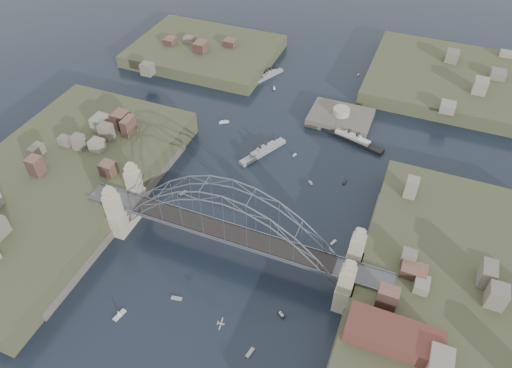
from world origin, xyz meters
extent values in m
plane|color=black|center=(0.00, 0.00, 0.00)|extent=(500.00, 500.00, 0.00)
cube|color=#4C4C4F|center=(0.00, 0.00, 8.00)|extent=(84.00, 6.00, 0.70)
cube|color=slate|center=(0.00, -3.00, 8.55)|extent=(84.00, 0.25, 0.50)
cube|color=slate|center=(0.00, 3.00, 8.55)|extent=(84.00, 0.25, 0.50)
cube|color=black|center=(0.00, 0.00, 8.55)|extent=(55.20, 5.20, 0.35)
cube|color=#9D9678|center=(-31.50, -5.00, 8.85)|extent=(3.40, 3.40, 17.70)
cube|color=#9D9678|center=(-31.50, 5.00, 8.85)|extent=(3.40, 3.40, 17.70)
cube|color=#9D9678|center=(31.50, -5.00, 8.85)|extent=(3.40, 3.40, 17.70)
cube|color=#9D9678|center=(31.50, 5.00, 8.85)|extent=(3.40, 3.40, 17.70)
cube|color=#9D9678|center=(-31.50, 0.00, 4.00)|extent=(4.08, 13.80, 8.00)
cube|color=#9D9678|center=(31.50, 0.00, 4.00)|extent=(4.08, 13.80, 8.00)
cube|color=#3B4027|center=(-58.00, 0.00, 2.00)|extent=(50.00, 90.00, 12.00)
cube|color=#4D483E|center=(-35.50, 0.00, 1.00)|extent=(6.00, 70.00, 4.00)
cube|color=#3B4027|center=(58.00, 0.00, 2.00)|extent=(50.00, 90.00, 12.00)
cube|color=#4D483E|center=(35.50, 0.00, 1.00)|extent=(6.00, 70.00, 4.00)
cube|color=#3B4027|center=(-55.00, 95.00, 0.50)|extent=(60.00, 45.00, 9.00)
cube|color=#3B4027|center=(50.00, 110.00, 0.75)|extent=(70.00, 55.00, 9.50)
cube|color=#4D483E|center=(12.00, 70.00, -0.50)|extent=(22.00, 16.00, 7.00)
cylinder|color=#9D9678|center=(12.00, 70.00, 4.20)|extent=(6.00, 6.00, 2.40)
cube|color=#592D26|center=(44.00, -14.00, 10.00)|extent=(20.00, 8.00, 4.00)
cube|color=gray|center=(-7.36, 42.52, 0.42)|extent=(10.62, 18.03, 1.68)
cube|color=gray|center=(-7.36, 42.52, 1.68)|extent=(6.29, 10.14, 1.26)
cube|color=gray|center=(-7.36, 42.52, 2.62)|extent=(3.33, 4.84, 0.84)
cylinder|color=black|center=(-7.94, 41.34, 3.36)|extent=(0.91, 0.91, 1.68)
cylinder|color=black|center=(-6.77, 43.71, 3.36)|extent=(0.91, 0.91, 1.68)
cylinder|color=slate|center=(-9.87, 37.45, 3.15)|extent=(0.17, 0.17, 4.19)
cylinder|color=slate|center=(-4.85, 47.60, 3.15)|extent=(0.17, 0.17, 4.19)
cube|color=gray|center=(-22.81, 89.38, 0.35)|extent=(7.88, 13.64, 1.42)
cube|color=gray|center=(-22.81, 89.38, 1.42)|extent=(4.69, 7.67, 1.06)
cube|color=gray|center=(-22.81, 89.38, 2.22)|extent=(2.50, 3.66, 0.71)
cylinder|color=black|center=(-23.24, 88.48, 2.84)|extent=(0.70, 0.70, 1.42)
cylinder|color=black|center=(-22.38, 90.28, 2.84)|extent=(0.70, 0.70, 1.42)
cylinder|color=slate|center=(-24.65, 85.54, 2.66)|extent=(0.14, 0.14, 3.55)
cylinder|color=slate|center=(-20.98, 93.22, 2.66)|extent=(0.14, 0.14, 3.55)
cube|color=black|center=(18.74, 60.17, 0.42)|extent=(23.05, 9.30, 1.68)
cube|color=beige|center=(18.74, 60.17, 1.68)|extent=(12.85, 5.72, 1.26)
cube|color=beige|center=(18.74, 60.17, 2.62)|extent=(6.02, 3.23, 0.84)
cylinder|color=black|center=(17.19, 60.61, 3.36)|extent=(1.13, 1.13, 1.68)
cylinder|color=black|center=(20.30, 59.73, 3.36)|extent=(1.13, 1.13, 1.68)
cylinder|color=slate|center=(12.08, 62.05, 3.15)|extent=(0.17, 0.17, 4.19)
cylinder|color=slate|center=(25.40, 58.29, 3.15)|extent=(0.17, 0.17, 4.19)
cube|color=#AAABB1|center=(7.80, -22.51, 5.00)|extent=(1.57, 0.51, 0.27)
cube|color=#AAABB1|center=(7.80, -22.51, 5.04)|extent=(0.72, 3.09, 0.06)
cube|color=#AAABB1|center=(7.04, -22.63, 5.14)|extent=(0.29, 0.98, 0.34)
cube|color=beige|center=(-22.92, 15.44, 0.15)|extent=(2.14, 2.68, 0.45)
cube|color=beige|center=(-22.92, 15.44, 0.55)|extent=(1.46, 1.72, 0.40)
cylinder|color=black|center=(-22.92, 15.44, 1.00)|extent=(0.16, 0.16, 0.70)
cube|color=beige|center=(11.74, 34.43, 0.15)|extent=(1.66, 1.48, 0.45)
cube|color=beige|center=(11.74, 34.43, 0.55)|extent=(1.08, 1.00, 0.40)
cylinder|color=black|center=(11.74, 34.43, 1.00)|extent=(0.16, 0.16, 0.70)
cube|color=beige|center=(-6.74, -17.90, 0.15)|extent=(2.89, 1.40, 0.45)
cube|color=beige|center=(21.59, 38.73, 0.15)|extent=(0.98, 2.29, 0.45)
cube|color=beige|center=(-26.76, 53.46, 0.15)|extent=(3.70, 2.89, 0.45)
cube|color=beige|center=(-26.76, 53.46, 0.55)|extent=(2.37, 1.99, 0.40)
cylinder|color=black|center=(-26.76, 53.46, 1.00)|extent=(0.16, 0.16, 0.70)
cube|color=beige|center=(2.87, 45.28, 0.15)|extent=(1.19, 1.85, 0.45)
cube|color=beige|center=(2.87, 45.28, 0.55)|extent=(0.85, 1.16, 0.40)
cylinder|color=black|center=(2.87, 45.28, 1.00)|extent=(0.16, 0.16, 0.70)
cube|color=beige|center=(15.50, -24.15, 0.15)|extent=(1.40, 2.76, 0.45)
cube|color=beige|center=(-17.49, 80.58, 0.15)|extent=(1.60, 1.63, 0.45)
cylinder|color=slate|center=(-17.49, 80.58, 1.20)|extent=(0.08, 0.08, 2.20)
cone|color=silver|center=(-17.49, 80.58, 1.20)|extent=(1.58, 1.59, 1.92)
cube|color=beige|center=(24.59, 13.88, 0.15)|extent=(1.44, 2.21, 0.45)
cube|color=beige|center=(-17.21, -27.11, 0.15)|extent=(1.87, 3.68, 0.45)
cylinder|color=slate|center=(-17.21, -27.11, 1.20)|extent=(0.08, 0.08, 2.20)
cone|color=silver|center=(-17.21, -27.11, 1.20)|extent=(1.24, 1.42, 1.92)
cube|color=beige|center=(10.93, 104.28, 0.15)|extent=(0.67, 1.67, 0.45)
cube|color=beige|center=(-40.86, 29.48, 0.15)|extent=(2.91, 0.99, 0.45)
cube|color=beige|center=(-40.86, 29.48, 0.55)|extent=(1.75, 0.83, 0.40)
cylinder|color=black|center=(-40.86, 29.48, 1.00)|extent=(0.16, 0.16, 0.70)
cube|color=beige|center=(18.81, -12.54, 0.15)|extent=(2.23, 1.92, 0.45)
cube|color=beige|center=(18.81, -12.54, 0.55)|extent=(1.44, 1.30, 0.40)
cylinder|color=black|center=(18.81, -12.54, 1.00)|extent=(0.16, 0.16, 0.70)
camera|label=1|loc=(35.40, -69.99, 100.06)|focal=32.73mm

